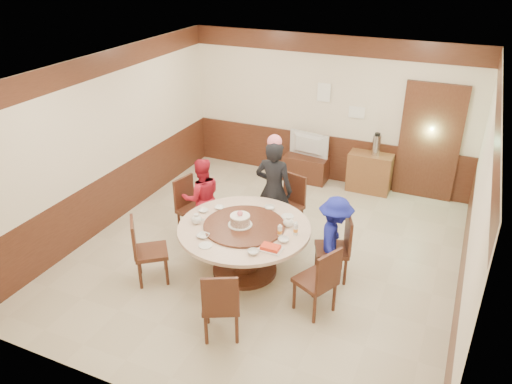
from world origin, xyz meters
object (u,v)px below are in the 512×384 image
at_px(shrimp_platter, 271,248).
at_px(birthday_cake, 240,220).
at_px(banquet_table, 244,240).
at_px(side_cabinet, 370,172).
at_px(person_standing, 274,190).
at_px(thermos, 376,145).
at_px(person_red, 202,198).
at_px(tv_stand, 306,168).
at_px(television, 307,145).
at_px(person_blue, 334,240).

bearing_deg(shrimp_platter, birthday_cake, 148.87).
distance_m(banquet_table, side_cabinet, 3.49).
distance_m(banquet_table, person_standing, 1.13).
relative_size(side_cabinet, thermos, 2.11).
height_order(person_red, side_cabinet, person_red).
xyz_separation_m(birthday_cake, thermos, (1.16, 3.36, 0.08)).
distance_m(tv_stand, television, 0.49).
relative_size(television, thermos, 2.15).
distance_m(banquet_table, tv_stand, 3.32).
distance_m(person_standing, tv_stand, 2.29).
distance_m(person_standing, television, 2.22).
relative_size(person_red, birthday_cake, 3.88).
bearing_deg(banquet_table, shrimp_platter, -35.30).
xyz_separation_m(banquet_table, person_blue, (1.19, 0.36, 0.10)).
bearing_deg(tv_stand, banquet_table, -86.41).
height_order(shrimp_platter, thermos, thermos).
relative_size(person_standing, television, 2.00).
xyz_separation_m(television, side_cabinet, (1.25, 0.03, -0.36)).
bearing_deg(person_red, banquet_table, 108.27).
relative_size(tv_stand, television, 1.04).
distance_m(person_blue, birthday_cake, 1.32).
bearing_deg(shrimp_platter, television, 101.67).
distance_m(banquet_table, person_blue, 1.25).
relative_size(tv_stand, side_cabinet, 1.06).
relative_size(banquet_table, tv_stand, 2.17).
bearing_deg(thermos, tv_stand, -178.69).
xyz_separation_m(banquet_table, shrimp_platter, (0.56, -0.39, 0.24)).
relative_size(shrimp_platter, tv_stand, 0.35).
bearing_deg(banquet_table, person_red, 147.43).
bearing_deg(television, birthday_cake, 101.12).
distance_m(birthday_cake, thermos, 3.55).
distance_m(person_blue, tv_stand, 3.28).
bearing_deg(person_standing, person_red, 18.48).
bearing_deg(tv_stand, person_blue, -64.60).
height_order(tv_stand, side_cabinet, side_cabinet).
relative_size(person_standing, thermos, 4.31).
bearing_deg(side_cabinet, birthday_cake, -107.98).
bearing_deg(shrimp_platter, banquet_table, 144.70).
bearing_deg(birthday_cake, television, 92.72).
xyz_separation_m(person_standing, thermos, (1.12, 2.24, 0.12)).
relative_size(person_blue, tv_stand, 1.49).
bearing_deg(side_cabinet, person_blue, -87.12).
relative_size(shrimp_platter, television, 0.37).
xyz_separation_m(person_red, side_cabinet, (2.10, 2.65, -0.28)).
bearing_deg(side_cabinet, shrimp_platter, -97.41).
relative_size(birthday_cake, side_cabinet, 0.42).
xyz_separation_m(banquet_table, person_red, (-1.06, 0.68, 0.12)).
height_order(banquet_table, birthday_cake, birthday_cake).
bearing_deg(shrimp_platter, person_blue, 49.82).
bearing_deg(thermos, banquet_table, -108.42).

